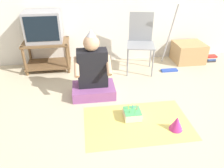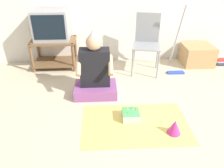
{
  "view_description": "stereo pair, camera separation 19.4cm",
  "coord_description": "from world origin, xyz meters",
  "px_view_note": "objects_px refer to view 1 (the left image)",
  "views": [
    {
      "loc": [
        -0.75,
        -1.82,
        1.66
      ],
      "look_at": [
        -0.43,
        0.46,
        0.35
      ],
      "focal_mm": 35.0,
      "sensor_mm": 36.0,
      "label": 1
    },
    {
      "loc": [
        -0.56,
        -1.84,
        1.66
      ],
      "look_at": [
        -0.43,
        0.46,
        0.35
      ],
      "focal_mm": 35.0,
      "sensor_mm": 36.0,
      "label": 2
    }
  ],
  "objects_px": {
    "tv": "(43,27)",
    "dust_mop": "(169,52)",
    "person_seated": "(93,74)",
    "party_hat_blue": "(177,123)",
    "cardboard_box_stack": "(188,52)",
    "book_pile": "(211,58)",
    "birthday_cake": "(132,114)",
    "folding_chair": "(141,39)"
  },
  "relations": [
    {
      "from": "tv",
      "to": "dust_mop",
      "type": "height_order",
      "value": "dust_mop"
    },
    {
      "from": "person_seated",
      "to": "party_hat_blue",
      "type": "xyz_separation_m",
      "value": [
        0.86,
        -0.88,
        -0.23
      ]
    },
    {
      "from": "tv",
      "to": "cardboard_box_stack",
      "type": "relative_size",
      "value": 1.07
    },
    {
      "from": "book_pile",
      "to": "birthday_cake",
      "type": "relative_size",
      "value": 0.94
    },
    {
      "from": "tv",
      "to": "dust_mop",
      "type": "bearing_deg",
      "value": -8.31
    },
    {
      "from": "tv",
      "to": "folding_chair",
      "type": "height_order",
      "value": "tv"
    },
    {
      "from": "tv",
      "to": "party_hat_blue",
      "type": "height_order",
      "value": "tv"
    },
    {
      "from": "book_pile",
      "to": "person_seated",
      "type": "relative_size",
      "value": 0.21
    },
    {
      "from": "birthday_cake",
      "to": "party_hat_blue",
      "type": "distance_m",
      "value": 0.52
    },
    {
      "from": "birthday_cake",
      "to": "folding_chair",
      "type": "bearing_deg",
      "value": 72.7
    },
    {
      "from": "person_seated",
      "to": "birthday_cake",
      "type": "xyz_separation_m",
      "value": [
        0.42,
        -0.6,
        -0.26
      ]
    },
    {
      "from": "tv",
      "to": "party_hat_blue",
      "type": "distance_m",
      "value": 2.5
    },
    {
      "from": "tv",
      "to": "book_pile",
      "type": "bearing_deg",
      "value": -1.77
    },
    {
      "from": "cardboard_box_stack",
      "to": "dust_mop",
      "type": "distance_m",
      "value": 0.57
    },
    {
      "from": "book_pile",
      "to": "birthday_cake",
      "type": "xyz_separation_m",
      "value": [
        -1.83,
        -1.47,
        0.0
      ]
    },
    {
      "from": "dust_mop",
      "to": "book_pile",
      "type": "height_order",
      "value": "dust_mop"
    },
    {
      "from": "folding_chair",
      "to": "dust_mop",
      "type": "xyz_separation_m",
      "value": [
        0.5,
        -0.06,
        -0.23
      ]
    },
    {
      "from": "folding_chair",
      "to": "dust_mop",
      "type": "bearing_deg",
      "value": -6.6
    },
    {
      "from": "folding_chair",
      "to": "cardboard_box_stack",
      "type": "relative_size",
      "value": 1.8
    },
    {
      "from": "tv",
      "to": "folding_chair",
      "type": "xyz_separation_m",
      "value": [
        1.54,
        -0.24,
        -0.19
      ]
    },
    {
      "from": "folding_chair",
      "to": "tv",
      "type": "bearing_deg",
      "value": 171.14
    },
    {
      "from": "tv",
      "to": "birthday_cake",
      "type": "relative_size",
      "value": 2.78
    },
    {
      "from": "tv",
      "to": "folding_chair",
      "type": "relative_size",
      "value": 0.59
    },
    {
      "from": "folding_chair",
      "to": "party_hat_blue",
      "type": "xyz_separation_m",
      "value": [
        0.03,
        -1.59,
        -0.46
      ]
    },
    {
      "from": "dust_mop",
      "to": "person_seated",
      "type": "height_order",
      "value": "dust_mop"
    },
    {
      "from": "cardboard_box_stack",
      "to": "party_hat_blue",
      "type": "height_order",
      "value": "cardboard_box_stack"
    },
    {
      "from": "birthday_cake",
      "to": "party_hat_blue",
      "type": "relative_size",
      "value": 1.22
    },
    {
      "from": "person_seated",
      "to": "party_hat_blue",
      "type": "distance_m",
      "value": 1.25
    },
    {
      "from": "tv",
      "to": "cardboard_box_stack",
      "type": "bearing_deg",
      "value": -0.81
    },
    {
      "from": "cardboard_box_stack",
      "to": "book_pile",
      "type": "relative_size",
      "value": 2.76
    },
    {
      "from": "party_hat_blue",
      "to": "birthday_cake",
      "type": "bearing_deg",
      "value": 148.21
    },
    {
      "from": "person_seated",
      "to": "birthday_cake",
      "type": "relative_size",
      "value": 4.59
    },
    {
      "from": "cardboard_box_stack",
      "to": "book_pile",
      "type": "xyz_separation_m",
      "value": [
        0.44,
        -0.06,
        -0.12
      ]
    },
    {
      "from": "birthday_cake",
      "to": "cardboard_box_stack",
      "type": "bearing_deg",
      "value": 47.57
    },
    {
      "from": "tv",
      "to": "party_hat_blue",
      "type": "bearing_deg",
      "value": -49.33
    },
    {
      "from": "tv",
      "to": "person_seated",
      "type": "relative_size",
      "value": 0.61
    },
    {
      "from": "tv",
      "to": "birthday_cake",
      "type": "xyz_separation_m",
      "value": [
        1.13,
        -1.56,
        -0.68
      ]
    },
    {
      "from": "tv",
      "to": "dust_mop",
      "type": "relative_size",
      "value": 0.5
    },
    {
      "from": "folding_chair",
      "to": "cardboard_box_stack",
      "type": "height_order",
      "value": "folding_chair"
    },
    {
      "from": "tv",
      "to": "birthday_cake",
      "type": "distance_m",
      "value": 2.04
    },
    {
      "from": "folding_chair",
      "to": "book_pile",
      "type": "height_order",
      "value": "folding_chair"
    },
    {
      "from": "person_seated",
      "to": "birthday_cake",
      "type": "height_order",
      "value": "person_seated"
    }
  ]
}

